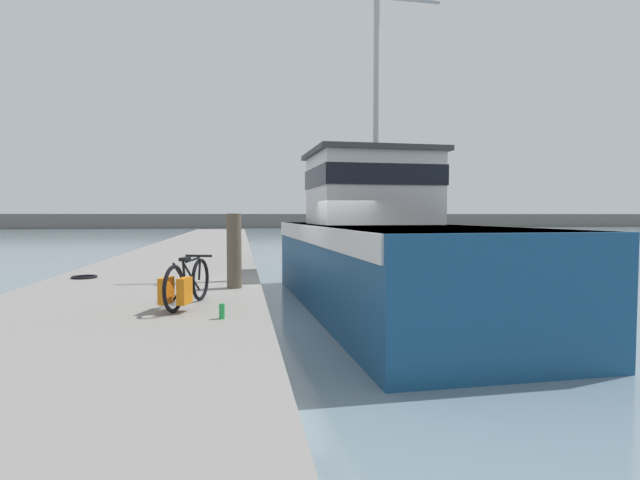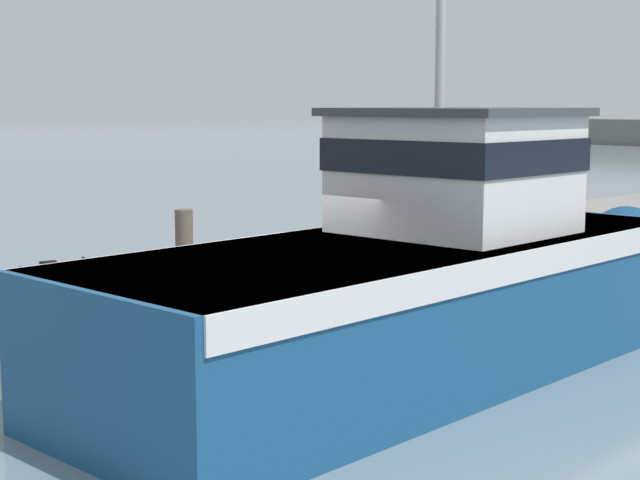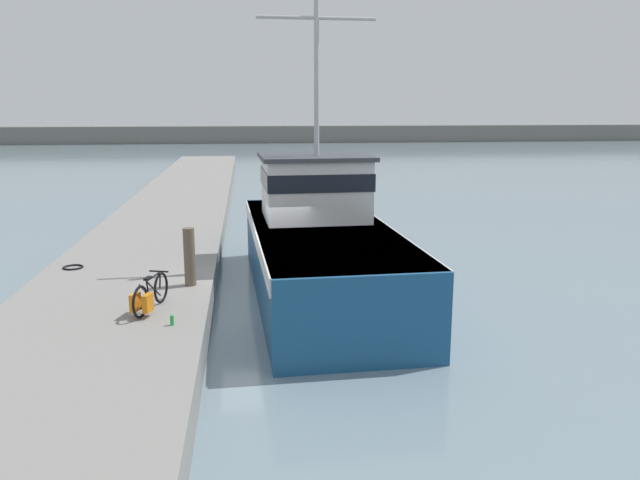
{
  "view_description": "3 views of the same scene",
  "coord_description": "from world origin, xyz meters",
  "px_view_note": "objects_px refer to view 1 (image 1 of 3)",
  "views": [
    {
      "loc": [
        -1.75,
        -10.55,
        2.17
      ],
      "look_at": [
        -0.15,
        -0.53,
        1.66
      ],
      "focal_mm": 28.0,
      "sensor_mm": 36.0,
      "label": 1
    },
    {
      "loc": [
        10.44,
        -9.8,
        3.84
      ],
      "look_at": [
        0.1,
        0.24,
        1.82
      ],
      "focal_mm": 55.0,
      "sensor_mm": 36.0,
      "label": 2
    },
    {
      "loc": [
        -0.45,
        -15.95,
        5.12
      ],
      "look_at": [
        1.66,
        1.78,
        1.26
      ],
      "focal_mm": 35.0,
      "sensor_mm": 36.0,
      "label": 3
    }
  ],
  "objects_px": {
    "bicycle_touring": "(184,285)",
    "mooring_post": "(234,251)",
    "water_bottle_by_bike": "(222,311)",
    "fishing_boat_main": "(380,248)"
  },
  "relations": [
    {
      "from": "bicycle_touring",
      "to": "water_bottle_by_bike",
      "type": "xyz_separation_m",
      "value": [
        0.59,
        -0.9,
        -0.25
      ]
    },
    {
      "from": "bicycle_touring",
      "to": "water_bottle_by_bike",
      "type": "bearing_deg",
      "value": -40.04
    },
    {
      "from": "mooring_post",
      "to": "water_bottle_by_bike",
      "type": "bearing_deg",
      "value": -92.64
    },
    {
      "from": "fishing_boat_main",
      "to": "water_bottle_by_bike",
      "type": "height_order",
      "value": "fishing_boat_main"
    },
    {
      "from": "fishing_boat_main",
      "to": "bicycle_touring",
      "type": "xyz_separation_m",
      "value": [
        -4.12,
        -3.72,
        -0.29
      ]
    },
    {
      "from": "fishing_boat_main",
      "to": "water_bottle_by_bike",
      "type": "relative_size",
      "value": 58.56
    },
    {
      "from": "bicycle_touring",
      "to": "mooring_post",
      "type": "relative_size",
      "value": 1.17
    },
    {
      "from": "bicycle_touring",
      "to": "mooring_post",
      "type": "height_order",
      "value": "mooring_post"
    },
    {
      "from": "fishing_boat_main",
      "to": "water_bottle_by_bike",
      "type": "distance_m",
      "value": 5.84
    },
    {
      "from": "fishing_boat_main",
      "to": "mooring_post",
      "type": "relative_size",
      "value": 8.42
    }
  ]
}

